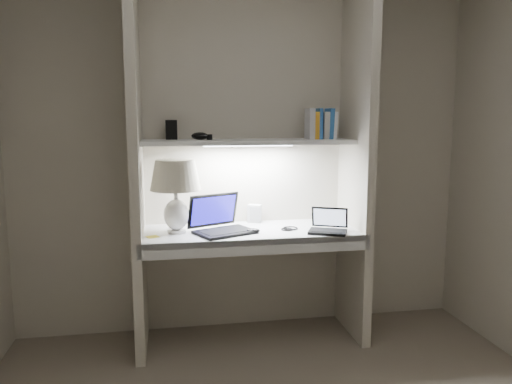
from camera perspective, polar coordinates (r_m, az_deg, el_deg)
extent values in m
cube|color=beige|center=(3.54, -1.36, 4.27)|extent=(3.20, 0.01, 2.50)
cube|color=beige|center=(3.23, -13.55, 3.62)|extent=(0.06, 0.55, 2.50)
cube|color=beige|center=(3.46, 11.41, 4.01)|extent=(0.06, 0.55, 2.50)
cube|color=white|center=(3.34, -0.62, -4.66)|extent=(1.40, 0.55, 0.04)
cube|color=silver|center=(3.10, 0.18, -6.28)|extent=(1.46, 0.03, 0.10)
cube|color=silver|center=(3.35, -0.90, 5.75)|extent=(1.40, 0.36, 0.03)
cube|color=white|center=(3.35, -0.90, 5.37)|extent=(0.60, 0.04, 0.02)
cylinder|color=white|center=(3.29, -9.06, -4.43)|extent=(0.12, 0.12, 0.02)
ellipsoid|color=white|center=(3.27, -9.10, -2.58)|extent=(0.16, 0.16, 0.20)
cylinder|color=white|center=(3.25, -9.15, -0.51)|extent=(0.03, 0.03, 0.09)
sphere|color=#FFD899|center=(3.24, -9.19, 1.00)|extent=(0.05, 0.05, 0.05)
cube|color=black|center=(3.24, -3.55, -4.59)|extent=(0.43, 0.38, 0.02)
cube|color=black|center=(3.23, -3.55, -4.43)|extent=(0.35, 0.29, 0.00)
cube|color=black|center=(3.34, -4.93, -2.07)|extent=(0.36, 0.21, 0.23)
cube|color=#1C16BF|center=(3.33, -4.87, -2.09)|extent=(0.31, 0.18, 0.18)
cube|color=black|center=(3.27, 8.19, -4.53)|extent=(0.29, 0.25, 0.02)
cube|color=black|center=(3.27, 8.19, -4.36)|extent=(0.23, 0.19, 0.00)
cube|color=black|center=(3.35, 8.43, -2.86)|extent=(0.24, 0.15, 0.14)
cube|color=#CFDFFF|center=(3.34, 8.41, -2.88)|extent=(0.20, 0.12, 0.11)
cube|color=silver|center=(3.55, -0.17, -2.48)|extent=(0.11, 0.10, 0.13)
ellipsoid|color=black|center=(3.23, -0.33, -4.46)|extent=(0.09, 0.06, 0.03)
torus|color=black|center=(3.36, 3.95, -4.14)|extent=(0.13, 0.13, 0.01)
cube|color=yellow|center=(3.21, -11.74, -5.03)|extent=(0.10, 0.10, 0.00)
cube|color=white|center=(3.50, 8.76, 7.53)|extent=(0.03, 0.14, 0.19)
cube|color=#2962A7|center=(3.49, 8.34, 7.72)|extent=(0.04, 0.14, 0.21)
cube|color=#B0B0AC|center=(3.48, 7.80, 7.54)|extent=(0.04, 0.14, 0.18)
cube|color=#2659A8|center=(3.47, 7.14, 7.74)|extent=(0.02, 0.14, 0.21)
cube|color=orange|center=(3.46, 6.71, 7.56)|extent=(0.03, 0.14, 0.18)
cube|color=silver|center=(3.45, 6.17, 7.76)|extent=(0.04, 0.14, 0.21)
cube|color=black|center=(3.41, -9.65, 7.02)|extent=(0.08, 0.06, 0.13)
ellipsoid|color=black|center=(3.31, -6.43, 6.38)|extent=(0.14, 0.12, 0.05)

